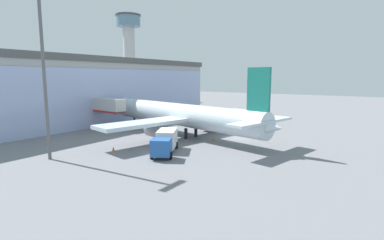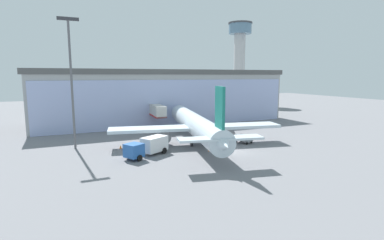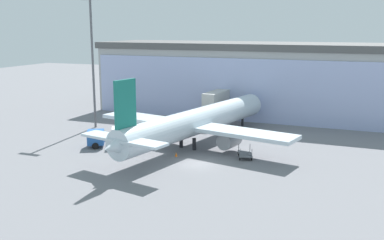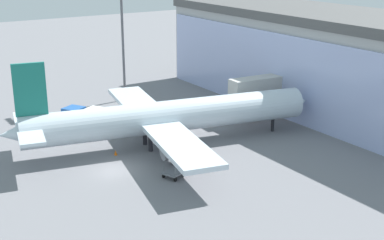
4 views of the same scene
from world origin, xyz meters
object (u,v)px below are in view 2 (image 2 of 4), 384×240
at_px(airplane, 195,125).
at_px(baggage_cart, 244,140).
at_px(apron_light_mast, 71,74).
at_px(control_tower, 240,53).
at_px(safety_cone_nose, 209,150).
at_px(safety_cone_wingtip, 121,147).
at_px(catering_truck, 148,146).
at_px(jet_bridge, 154,110).

relative_size(airplane, baggage_cart, 11.23).
distance_m(apron_light_mast, baggage_cart, 30.91).
bearing_deg(control_tower, safety_cone_nose, -126.57).
height_order(apron_light_mast, safety_cone_wingtip, apron_light_mast).
bearing_deg(control_tower, airplane, -128.91).
relative_size(baggage_cart, safety_cone_wingtip, 5.78).
bearing_deg(safety_cone_wingtip, control_tower, 43.71).
bearing_deg(apron_light_mast, catering_truck, -43.94).
bearing_deg(jet_bridge, apron_light_mast, 131.32).
height_order(baggage_cart, safety_cone_wingtip, baggage_cart).
bearing_deg(safety_cone_wingtip, baggage_cart, -13.84).
bearing_deg(control_tower, catering_truck, -132.10).
bearing_deg(control_tower, baggage_cart, -122.73).
xyz_separation_m(safety_cone_nose, safety_cone_wingtip, (-12.38, 7.68, 0.00)).
bearing_deg(safety_cone_wingtip, jet_bridge, 56.08).
bearing_deg(apron_light_mast, airplane, -13.92).
xyz_separation_m(apron_light_mast, safety_cone_wingtip, (6.74, -3.06, -11.90)).
height_order(control_tower, baggage_cart, control_tower).
xyz_separation_m(baggage_cart, safety_cone_nose, (-8.32, -2.58, -0.23)).
distance_m(jet_bridge, control_tower, 69.03).
xyz_separation_m(apron_light_mast, baggage_cart, (27.44, -8.15, -11.67)).
height_order(control_tower, safety_cone_wingtip, control_tower).
bearing_deg(jet_bridge, safety_cone_nose, -172.22).
xyz_separation_m(jet_bridge, airplane, (1.77, -18.12, -0.83)).
distance_m(apron_light_mast, airplane, 21.96).
height_order(airplane, safety_cone_wingtip, airplane).
xyz_separation_m(control_tower, safety_cone_wingtip, (-62.18, -59.44, -20.84)).
xyz_separation_m(apron_light_mast, safety_cone_nose, (19.12, -10.74, -11.90)).
xyz_separation_m(apron_light_mast, airplane, (19.50, -4.83, -8.86)).
xyz_separation_m(control_tower, apron_light_mast, (-68.92, -56.38, -8.94)).
bearing_deg(apron_light_mast, safety_cone_nose, -29.32).
bearing_deg(jet_bridge, airplane, -169.96).
xyz_separation_m(airplane, baggage_cart, (7.94, -3.32, -2.81)).
relative_size(apron_light_mast, airplane, 0.58).
distance_m(jet_bridge, safety_cone_nose, 24.38).
height_order(jet_bridge, safety_cone_nose, jet_bridge).
relative_size(control_tower, baggage_cart, 10.53).
distance_m(control_tower, safety_cone_nose, 86.14).
bearing_deg(catering_truck, jet_bridge, -138.97).
bearing_deg(catering_truck, apron_light_mast, -73.09).
relative_size(jet_bridge, safety_cone_wingtip, 24.67).
height_order(control_tower, apron_light_mast, control_tower).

